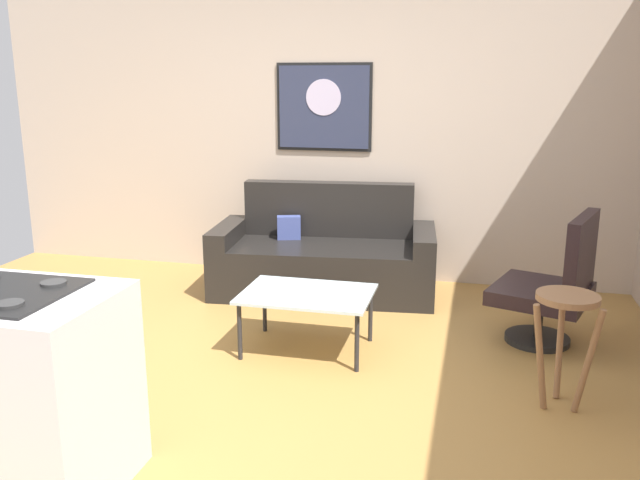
# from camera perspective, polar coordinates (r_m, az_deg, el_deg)

# --- Properties ---
(ground) EXTENTS (6.40, 6.40, 0.04)m
(ground) POSITION_cam_1_polar(r_m,az_deg,el_deg) (4.06, -6.70, -12.74)
(ground) COLOR #A3773C
(back_wall) EXTENTS (6.40, 0.05, 2.80)m
(back_wall) POSITION_cam_1_polar(r_m,az_deg,el_deg) (5.97, 1.12, 10.14)
(back_wall) COLOR #BBA794
(back_wall) RESTS_ON ground
(couch) EXTENTS (1.91, 1.01, 0.90)m
(couch) POSITION_cam_1_polar(r_m,az_deg,el_deg) (5.62, 0.38, -1.57)
(couch) COLOR black
(couch) RESTS_ON ground
(coffee_table) EXTENTS (0.86, 0.61, 0.41)m
(coffee_table) POSITION_cam_1_polar(r_m,az_deg,el_deg) (4.39, -1.11, -4.97)
(coffee_table) COLOR silver
(coffee_table) RESTS_ON ground
(armchair) EXTENTS (0.77, 0.79, 0.92)m
(armchair) POSITION_cam_1_polar(r_m,az_deg,el_deg) (4.74, 19.56, -3.69)
(armchair) COLOR black
(armchair) RESTS_ON ground
(bar_stool) EXTENTS (0.38, 0.38, 0.66)m
(bar_stool) POSITION_cam_1_polar(r_m,az_deg,el_deg) (3.84, 20.43, -6.44)
(bar_stool) COLOR #8E6341
(bar_stool) RESTS_ON ground
(wall_painting) EXTENTS (0.86, 0.03, 0.76)m
(wall_painting) POSITION_cam_1_polar(r_m,az_deg,el_deg) (5.93, 0.33, 11.40)
(wall_painting) COLOR black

